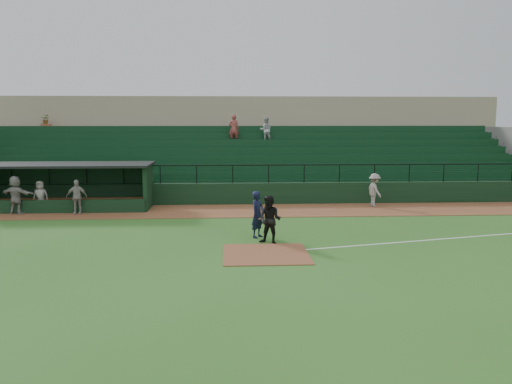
{
  "coord_description": "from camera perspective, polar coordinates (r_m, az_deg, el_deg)",
  "views": [
    {
      "loc": [
        -1.38,
        -19.15,
        4.71
      ],
      "look_at": [
        0.0,
        5.0,
        1.4
      ],
      "focal_mm": 37.24,
      "sensor_mm": 36.0,
      "label": 1
    }
  ],
  "objects": [
    {
      "name": "warning_track",
      "position": [
        27.59,
        -0.36,
        -2.01
      ],
      "size": [
        40.0,
        4.0,
        0.03
      ],
      "primitive_type": "cube",
      "color": "brown",
      "rests_on": "ground"
    },
    {
      "name": "home_plate_dirt",
      "position": [
        18.8,
        1.05,
        -6.67
      ],
      "size": [
        3.0,
        3.0,
        0.03
      ],
      "primitive_type": "cube",
      "color": "brown",
      "rests_on": "ground"
    },
    {
      "name": "runner",
      "position": [
        29.33,
        12.62,
        0.2
      ],
      "size": [
        0.91,
        1.28,
        1.8
      ],
      "primitive_type": "imported",
      "rotation": [
        0.0,
        0.0,
        1.8
      ],
      "color": "gray",
      "rests_on": "warning_track"
    },
    {
      "name": "stadium_structure",
      "position": [
        35.72,
        -1.05,
        3.92
      ],
      "size": [
        38.0,
        13.08,
        6.4
      ],
      "color": "black",
      "rests_on": "ground"
    },
    {
      "name": "ground",
      "position": [
        19.77,
        0.83,
        -5.99
      ],
      "size": [
        90.0,
        90.0,
        0.0
      ],
      "primitive_type": "plane",
      "color": "#2C5F1E",
      "rests_on": "ground"
    },
    {
      "name": "foul_line",
      "position": [
        22.89,
        21.07,
        -4.6
      ],
      "size": [
        17.49,
        4.44,
        0.01
      ],
      "primitive_type": "cube",
      "rotation": [
        0.0,
        0.0,
        0.24
      ],
      "color": "white",
      "rests_on": "ground"
    },
    {
      "name": "dugout",
      "position": [
        30.09,
        -19.4,
        0.9
      ],
      "size": [
        8.9,
        3.2,
        2.42
      ],
      "color": "black",
      "rests_on": "ground"
    },
    {
      "name": "dugout_player_a",
      "position": [
        27.9,
        -18.71,
        -0.49
      ],
      "size": [
        1.05,
        0.52,
        1.72
      ],
      "primitive_type": "imported",
      "rotation": [
        0.0,
        0.0,
        0.1
      ],
      "color": "#A49E99",
      "rests_on": "warning_track"
    },
    {
      "name": "dugout_player_b",
      "position": [
        29.13,
        -22.13,
        -0.43
      ],
      "size": [
        0.8,
        0.53,
        1.61
      ],
      "primitive_type": "imported",
      "rotation": [
        0.0,
        0.0,
        -0.02
      ],
      "color": "#9C9892",
      "rests_on": "warning_track"
    },
    {
      "name": "dugout_player_c",
      "position": [
        29.01,
        -24.4,
        -0.27
      ],
      "size": [
        1.87,
        1.15,
        1.92
      ],
      "primitive_type": "imported",
      "rotation": [
        0.0,
        0.0,
        2.79
      ],
      "color": "gray",
      "rests_on": "warning_track"
    },
    {
      "name": "batter_at_plate",
      "position": [
        21.26,
        0.19,
        -2.42
      ],
      "size": [
        1.18,
        0.82,
        1.88
      ],
      "color": "black",
      "rests_on": "ground"
    },
    {
      "name": "umpire",
      "position": [
        20.21,
        1.52,
        -3.0
      ],
      "size": [
        1.12,
        1.03,
        1.85
      ],
      "primitive_type": "imported",
      "rotation": [
        0.0,
        0.0,
        -0.47
      ],
      "color": "black",
      "rests_on": "ground"
    }
  ]
}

